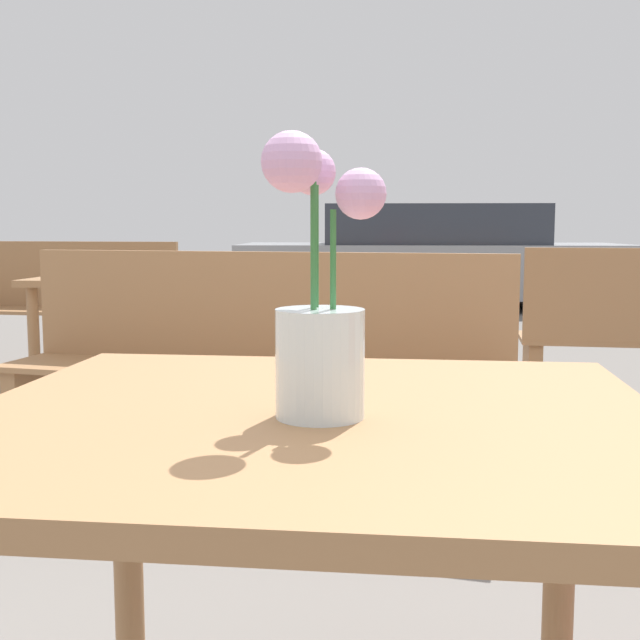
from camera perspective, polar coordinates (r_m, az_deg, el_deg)
name	(u,v)px	position (r m, az deg, el deg)	size (l,w,h in m)	color
table_front	(312,495)	(1.01, -0.60, -12.37)	(0.85, 0.79, 0.72)	#9E7047
flower_vase	(319,320)	(0.92, -0.06, -0.01)	(0.14, 0.14, 0.32)	silver
bench_near	(254,361)	(2.82, -4.73, -2.92)	(1.83, 0.61, 0.85)	#9E7047
bench_far	(44,305)	(5.16, -19.02, 1.00)	(1.66, 0.43, 0.85)	#9E7047
table_back	(128,304)	(3.80, -13.50, 1.14)	(0.80, 0.66, 0.71)	#9E7047
parked_car	(432,258)	(9.58, 7.94, 4.39)	(4.61, 2.12, 1.19)	gray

